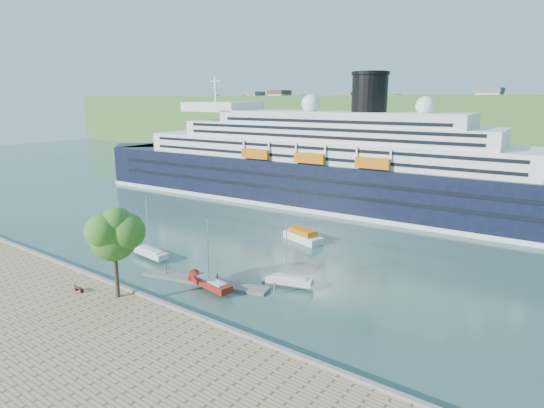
{
  "coord_description": "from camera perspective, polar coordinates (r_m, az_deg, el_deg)",
  "views": [
    {
      "loc": [
        44.15,
        -30.29,
        23.12
      ],
      "look_at": [
        -0.21,
        30.0,
        5.61
      ],
      "focal_mm": 30.0,
      "sensor_mm": 36.0,
      "label": 1
    }
  ],
  "objects": [
    {
      "name": "quay_coping",
      "position": [
        57.77,
        -18.15,
        -9.88
      ],
      "size": [
        220.0,
        0.5,
        0.3
      ],
      "primitive_type": "cube",
      "color": "slate",
      "rests_on": "promenade"
    },
    {
      "name": "promenade_tree",
      "position": [
        53.72,
        -19.17,
        -5.35
      ],
      "size": [
        6.93,
        6.93,
        11.47
      ],
      "primitive_type": null,
      "color": "#276119",
      "rests_on": "promenade"
    },
    {
      "name": "far_hillside",
      "position": [
        181.11,
        22.43,
        8.67
      ],
      "size": [
        400.0,
        50.0,
        24.0
      ],
      "primitive_type": "cube",
      "color": "#2E5C25",
      "rests_on": "ground"
    },
    {
      "name": "ground",
      "position": [
        58.32,
        -17.9,
        -10.87
      ],
      "size": [
        400.0,
        400.0,
        0.0
      ],
      "primitive_type": "plane",
      "color": "#284842",
      "rests_on": "ground"
    },
    {
      "name": "sailboat_white_near",
      "position": [
        68.45,
        -15.09,
        -3.15
      ],
      "size": [
        7.0,
        2.52,
        8.86
      ],
      "primitive_type": null,
      "rotation": [
        0.0,
        0.0,
        -0.09
      ],
      "color": "silver",
      "rests_on": "ground"
    },
    {
      "name": "cruise_ship",
      "position": [
        101.43,
        4.79,
        8.06
      ],
      "size": [
        127.11,
        26.03,
        28.34
      ],
      "primitive_type": null,
      "rotation": [
        0.0,
        0.0,
        0.06
      ],
      "color": "black",
      "rests_on": "ground"
    },
    {
      "name": "sailboat_white_far",
      "position": [
        56.55,
        2.25,
        -6.42
      ],
      "size": [
        6.7,
        3.69,
        8.34
      ],
      "primitive_type": null,
      "rotation": [
        0.0,
        0.0,
        0.31
      ],
      "color": "silver",
      "rests_on": "ground"
    },
    {
      "name": "floating_pontoon",
      "position": [
        59.66,
        -8.51,
        -9.58
      ],
      "size": [
        17.44,
        6.43,
        0.39
      ],
      "primitive_type": null,
      "rotation": [
        0.0,
        0.0,
        0.25
      ],
      "color": "gray",
      "rests_on": "ground"
    },
    {
      "name": "tender_launch",
      "position": [
        75.41,
        3.91,
        -3.9
      ],
      "size": [
        7.87,
        4.61,
        2.06
      ],
      "primitive_type": null,
      "rotation": [
        0.0,
        0.0,
        -0.3
      ],
      "color": "#C6630B",
      "rests_on": "ground"
    },
    {
      "name": "park_bench",
      "position": [
        58.51,
        -23.04,
        -9.69
      ],
      "size": [
        1.38,
        0.6,
        0.88
      ],
      "primitive_type": null,
      "rotation": [
        0.0,
        0.0,
        -0.03
      ],
      "color": "#4C2415",
      "rests_on": "promenade"
    },
    {
      "name": "sailboat_red",
      "position": [
        55.76,
        -7.69,
        -6.64
      ],
      "size": [
        6.94,
        2.91,
        8.69
      ],
      "primitive_type": null,
      "rotation": [
        0.0,
        0.0,
        -0.16
      ],
      "color": "maroon",
      "rests_on": "ground"
    }
  ]
}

